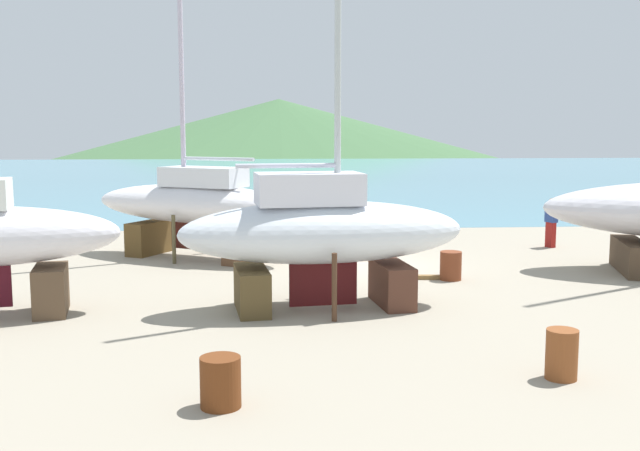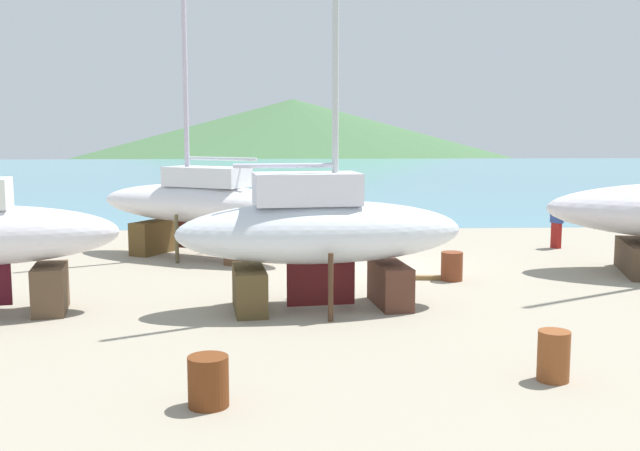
% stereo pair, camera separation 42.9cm
% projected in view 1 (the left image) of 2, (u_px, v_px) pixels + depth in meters
% --- Properties ---
extents(ground_plane, '(52.06, 52.06, 0.00)m').
position_uv_depth(ground_plane, '(399.00, 299.00, 18.46)').
color(ground_plane, gray).
extents(sea_water, '(135.05, 71.54, 0.01)m').
position_uv_depth(sea_water, '(304.00, 175.00, 66.71)').
color(sea_water, '#5491A6').
rests_on(sea_water, ground).
extents(headland_hill, '(146.77, 146.77, 19.53)m').
position_uv_depth(headland_hill, '(279.00, 150.00, 144.71)').
color(headland_hill, '#42693F').
rests_on(headland_hill, ground).
extents(sailboat_far_slipway, '(7.56, 5.45, 11.18)m').
position_uv_depth(sailboat_far_slipway, '(195.00, 204.00, 24.06)').
color(sailboat_far_slipway, brown).
rests_on(sailboat_far_slipway, ground).
extents(sailboat_small_center, '(6.95, 3.08, 11.33)m').
position_uv_depth(sailboat_small_center, '(322.00, 232.00, 17.32)').
color(sailboat_small_center, '#523023').
rests_on(sailboat_small_center, ground).
extents(worker, '(0.38, 0.50, 1.75)m').
position_uv_depth(worker, '(551.00, 222.00, 26.37)').
color(worker, maroon).
rests_on(worker, ground).
extents(barrel_tipped_center, '(0.84, 0.84, 0.78)m').
position_uv_depth(barrel_tipped_center, '(221.00, 382.00, 11.28)').
color(barrel_tipped_center, '#643014').
rests_on(barrel_tipped_center, ground).
extents(barrel_tipped_left, '(0.65, 0.65, 0.85)m').
position_uv_depth(barrel_tipped_left, '(562.00, 354.00, 12.55)').
color(barrel_tipped_left, brown).
rests_on(barrel_tipped_left, ground).
extents(barrel_tar_black, '(0.84, 0.84, 0.80)m').
position_uv_depth(barrel_tar_black, '(451.00, 266.00, 20.77)').
color(barrel_tar_black, brown).
rests_on(barrel_tar_black, ground).
extents(timber_short_cross, '(2.15, 0.40, 0.12)m').
position_uv_depth(timber_short_cross, '(417.00, 277.00, 20.89)').
color(timber_short_cross, olive).
rests_on(timber_short_cross, ground).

